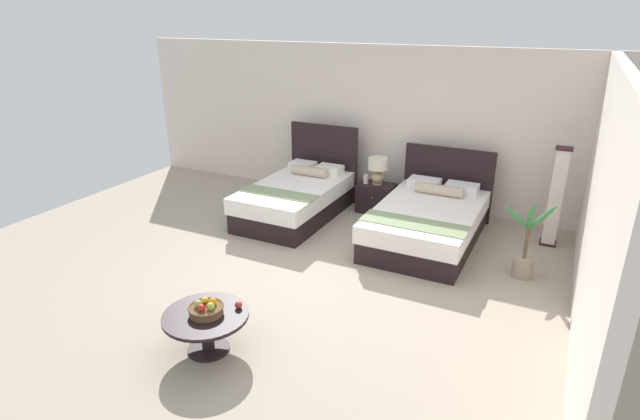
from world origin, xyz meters
The scene contains 13 objects.
ground_plane centered at (0.00, 0.00, -0.01)m, with size 9.65×9.72×0.02m, color #A89A87.
wall_back centered at (0.00, 3.06, 1.29)m, with size 9.65×0.12×2.57m, color silver.
wall_side_right centered at (3.02, 0.40, 1.29)m, with size 0.12×5.32×2.57m, color silver.
bed_near_window centered at (-1.05, 1.71, 0.32)m, with size 1.22×2.09×1.29m.
bed_near_corner centered at (1.06, 1.71, 0.30)m, with size 1.38×2.21×1.13m.
nightstand centered at (0.01, 2.44, 0.23)m, with size 0.58×0.41×0.47m.
table_lamp centered at (0.01, 2.46, 0.74)m, with size 0.31×0.31×0.43m.
vase centered at (-0.17, 2.40, 0.54)m, with size 0.08×0.08×0.14m.
coffee_table centered at (-0.16, -1.72, 0.31)m, with size 0.81×0.81×0.40m.
fruit_bowl centered at (-0.15, -1.71, 0.46)m, with size 0.34×0.34×0.14m.
loose_apple centered at (0.06, -1.49, 0.44)m, with size 0.07×0.07×0.07m.
floor_lamp_corner centered at (2.62, 2.34, 0.69)m, with size 0.21×0.21×1.39m.
potted_palm centered at (2.39, 1.18, 0.31)m, with size 0.59×0.57×0.99m.
Camera 1 is at (2.61, -4.90, 3.05)m, focal length 28.53 mm.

